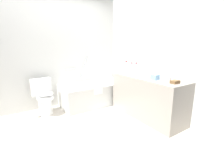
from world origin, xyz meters
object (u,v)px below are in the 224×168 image
(sink_faucet, at_px, (151,74))
(drinking_glass_0, at_px, (169,79))
(water_bottle_1, at_px, (136,69))
(water_bottle_2, at_px, (126,67))
(toilet, at_px, (44,97))
(sink_basin, at_px, (144,76))
(amenity_basket, at_px, (175,82))
(bath_mat, at_px, (111,111))
(drinking_glass_1, at_px, (125,71))
(toilet_paper_roll, at_px, (35,115))
(tissue_box, at_px, (155,77))
(bathtub, at_px, (94,93))
(water_bottle_0, at_px, (132,68))

(sink_faucet, height_order, drinking_glass_0, drinking_glass_0)
(water_bottle_1, height_order, water_bottle_2, water_bottle_1)
(toilet, bearing_deg, sink_basin, 49.93)
(amenity_basket, relative_size, bath_mat, 0.22)
(water_bottle_1, distance_m, drinking_glass_1, 0.34)
(sink_basin, height_order, toilet_paper_roll, sink_basin)
(water_bottle_1, bearing_deg, bath_mat, 143.92)
(toilet, relative_size, toilet_paper_roll, 6.27)
(drinking_glass_0, height_order, drinking_glass_1, drinking_glass_1)
(drinking_glass_0, relative_size, tissue_box, 0.69)
(water_bottle_2, relative_size, bath_mat, 0.40)
(water_bottle_1, xyz_separation_m, toilet_paper_roll, (-1.86, 0.89, -0.89))
(bathtub, distance_m, bath_mat, 0.70)
(amenity_basket, distance_m, toilet_paper_roll, 2.72)
(toilet, relative_size, bath_mat, 1.19)
(sink_faucet, height_order, bath_mat, sink_faucet)
(bathtub, bearing_deg, toilet_paper_roll, -177.70)
(water_bottle_1, relative_size, drinking_glass_1, 3.06)
(water_bottle_1, height_order, tissue_box, water_bottle_1)
(bathtub, xyz_separation_m, bath_mat, (0.08, -0.64, -0.27))
(sink_basin, relative_size, water_bottle_2, 1.34)
(sink_basin, height_order, sink_faucet, sink_faucet)
(bathtub, relative_size, sink_basin, 4.68)
(bath_mat, bearing_deg, toilet, 151.31)
(amenity_basket, bearing_deg, water_bottle_0, 90.44)
(bathtub, distance_m, sink_faucet, 1.49)
(drinking_glass_0, distance_m, bath_mat, 1.45)
(bathtub, bearing_deg, water_bottle_2, -46.34)
(sink_faucet, bearing_deg, water_bottle_2, 104.16)
(water_bottle_2, xyz_separation_m, toilet_paper_roll, (-1.91, 0.51, -0.88))
(toilet, relative_size, drinking_glass_0, 9.17)
(sink_basin, relative_size, sink_faucet, 2.23)
(sink_faucet, relative_size, drinking_glass_1, 1.82)
(toilet, xyz_separation_m, amenity_basket, (1.66, -1.89, 0.47))
(toilet, bearing_deg, bath_mat, 57.62)
(drinking_glass_0, height_order, toilet_paper_roll, drinking_glass_0)
(sink_basin, bearing_deg, drinking_glass_0, -86.29)
(sink_faucet, relative_size, bath_mat, 0.24)
(toilet, height_order, bath_mat, toilet)
(water_bottle_0, height_order, drinking_glass_0, water_bottle_0)
(water_bottle_1, bearing_deg, water_bottle_0, 87.21)
(drinking_glass_0, distance_m, amenity_basket, 0.14)
(sink_faucet, relative_size, toilet_paper_roll, 1.26)
(sink_basin, relative_size, tissue_box, 2.82)
(water_bottle_0, xyz_separation_m, toilet_paper_roll, (-1.87, 0.75, -0.88))
(sink_basin, distance_m, water_bottle_1, 0.26)
(bath_mat, bearing_deg, bathtub, 96.80)
(bathtub, xyz_separation_m, toilet, (-1.16, 0.04, 0.10))
(sink_basin, xyz_separation_m, water_bottle_2, (0.04, 0.62, 0.10))
(sink_faucet, bearing_deg, bathtub, 120.36)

